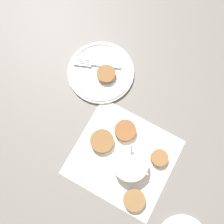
# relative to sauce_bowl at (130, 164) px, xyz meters

# --- Properties ---
(ground_plane) EXTENTS (4.00, 4.00, 0.00)m
(ground_plane) POSITION_rel_sauce_bowl_xyz_m (-0.03, -0.00, -0.03)
(ground_plane) COLOR #605B56
(napkin) EXTENTS (0.34, 0.31, 0.00)m
(napkin) POSITION_rel_sauce_bowl_xyz_m (-0.03, 0.01, -0.02)
(napkin) COLOR silver
(napkin) RESTS_ON ground_plane
(sauce_bowl) EXTENTS (0.12, 0.11, 0.08)m
(sauce_bowl) POSITION_rel_sauce_bowl_xyz_m (0.00, 0.00, 0.00)
(sauce_bowl) COLOR white
(sauce_bowl) RESTS_ON napkin
(fritter_0) EXTENTS (0.08, 0.08, 0.02)m
(fritter_0) POSITION_rel_sauce_bowl_xyz_m (-0.12, 0.01, -0.01)
(fritter_0) COLOR brown
(fritter_0) RESTS_ON napkin
(fritter_1) EXTENTS (0.07, 0.07, 0.02)m
(fritter_1) POSITION_rel_sauce_bowl_xyz_m (-0.07, 0.09, -0.01)
(fritter_1) COLOR brown
(fritter_1) RESTS_ON napkin
(fritter_2) EXTENTS (0.06, 0.06, 0.02)m
(fritter_2) POSITION_rel_sauce_bowl_xyz_m (0.07, 0.07, -0.01)
(fritter_2) COLOR brown
(fritter_2) RESTS_ON napkin
(fritter_3) EXTENTS (0.07, 0.07, 0.02)m
(fritter_3) POSITION_rel_sauce_bowl_xyz_m (0.07, -0.09, -0.01)
(fritter_3) COLOR brown
(fritter_3) RESTS_ON napkin
(serving_plate) EXTENTS (0.24, 0.24, 0.02)m
(serving_plate) POSITION_rel_sauce_bowl_xyz_m (-0.26, 0.22, -0.02)
(serving_plate) COLOR white
(serving_plate) RESTS_ON ground_plane
(fritter_on_plate) EXTENTS (0.07, 0.07, 0.01)m
(fritter_on_plate) POSITION_rel_sauce_bowl_xyz_m (-0.23, 0.22, -0.00)
(fritter_on_plate) COLOR brown
(fritter_on_plate) RESTS_ON serving_plate
(fork) EXTENTS (0.17, 0.09, 0.00)m
(fork) POSITION_rel_sauce_bowl_xyz_m (-0.30, 0.23, -0.01)
(fork) COLOR silver
(fork) RESTS_ON serving_plate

